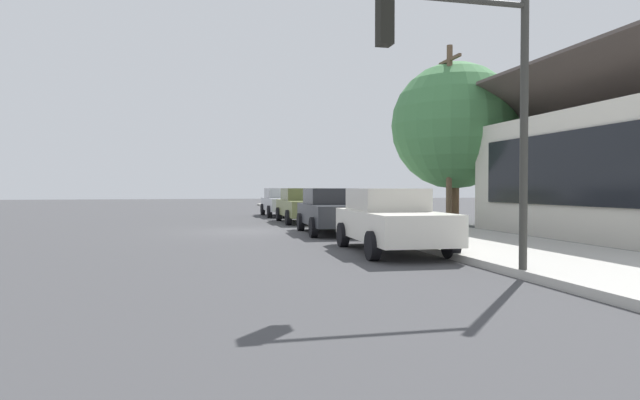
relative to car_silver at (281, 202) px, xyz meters
name	(u,v)px	position (x,y,z in m)	size (l,w,h in m)	color
ground_plane	(253,231)	(10.45, -2.66, -0.82)	(120.00, 120.00, 0.00)	#424244
sidewalk_curb	(396,227)	(10.45, 2.94, -0.74)	(60.00, 4.20, 0.16)	#B2AFA8
car_silver	(281,202)	(0.00, 0.00, 0.00)	(4.86, 1.93, 1.59)	silver
car_olive	(303,205)	(5.84, 0.12, 0.00)	(4.89, 2.12, 1.59)	olive
car_charcoal	(332,210)	(11.83, -0.02, 0.00)	(4.54, 2.19, 1.59)	#2D3035
car_ivory	(390,219)	(17.46, 0.06, 0.00)	(4.66, 2.20, 1.59)	silver
shade_tree	(454,126)	(8.64, 6.35, 3.51)	(5.51, 5.51, 7.08)	brown
traffic_light_main	(469,78)	(21.73, -0.12, 2.68)	(0.37, 2.79, 5.20)	#383833
utility_pole_wooden	(449,132)	(9.76, 5.54, 3.11)	(1.80, 0.24, 7.50)	brown
fire_hydrant_red	(343,213)	(7.81, 1.54, -0.32)	(0.22, 0.22, 0.71)	red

